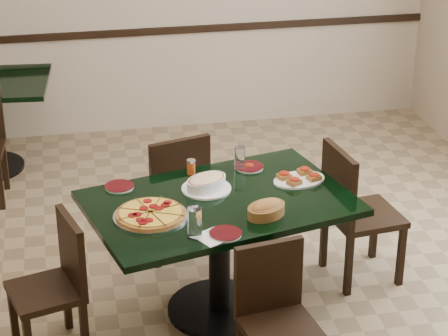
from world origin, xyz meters
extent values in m
plane|color=#88714E|center=(0.00, 0.00, 0.00)|extent=(5.50, 5.50, 0.00)
cube|color=black|center=(0.00, 2.73, 0.90)|extent=(5.00, 0.03, 0.06)
cube|color=black|center=(0.05, -0.24, 0.73)|extent=(1.65, 1.26, 0.04)
cylinder|color=black|center=(0.05, -0.24, 0.35)|extent=(0.13, 0.13, 0.71)
cylinder|color=black|center=(0.05, -0.24, 0.01)|extent=(0.63, 0.63, 0.03)
cube|color=black|center=(-0.13, 0.56, 0.42)|extent=(0.50, 0.50, 0.04)
cube|color=black|center=(-0.08, 0.38, 0.66)|extent=(0.40, 0.15, 0.44)
cube|color=black|center=(-0.01, 0.77, 0.20)|extent=(0.05, 0.05, 0.40)
cube|color=black|center=(0.09, 0.44, 0.20)|extent=(0.05, 0.05, 0.40)
cube|color=black|center=(-0.34, 0.68, 0.20)|extent=(0.05, 0.05, 0.40)
cube|color=black|center=(-0.25, 0.34, 0.20)|extent=(0.05, 0.05, 0.40)
cube|color=black|center=(0.22, -1.01, 0.38)|extent=(0.43, 0.43, 0.04)
cube|color=black|center=(0.19, -0.84, 0.60)|extent=(0.37, 0.10, 0.40)
cube|color=black|center=(1.02, -0.01, 0.43)|extent=(0.47, 0.47, 0.04)
cube|color=black|center=(0.83, -0.04, 0.68)|extent=(0.09, 0.42, 0.45)
cube|color=black|center=(1.22, -0.17, 0.21)|extent=(0.04, 0.04, 0.41)
cube|color=black|center=(0.86, -0.21, 0.21)|extent=(0.04, 0.04, 0.41)
cube|color=black|center=(1.18, 0.19, 0.21)|extent=(0.04, 0.04, 0.41)
cube|color=black|center=(0.82, 0.14, 0.21)|extent=(0.04, 0.04, 0.41)
cube|color=black|center=(-0.95, -0.42, 0.38)|extent=(0.46, 0.46, 0.04)
cube|color=black|center=(-0.79, -0.38, 0.60)|extent=(0.14, 0.37, 0.40)
cube|color=black|center=(-1.15, -0.32, 0.18)|extent=(0.05, 0.05, 0.36)
cube|color=black|center=(-0.85, -0.23, 0.18)|extent=(0.05, 0.05, 0.36)
cube|color=black|center=(-0.76, -0.53, 0.18)|extent=(0.05, 0.05, 0.36)
cube|color=black|center=(-1.27, 1.38, 0.19)|extent=(0.04, 0.04, 0.39)
cube|color=black|center=(-1.25, 1.72, 0.19)|extent=(0.04, 0.04, 0.39)
cylinder|color=silver|center=(-0.36, -0.36, 0.76)|extent=(0.41, 0.41, 0.01)
cylinder|color=#90571F|center=(-0.36, -0.36, 0.77)|extent=(0.38, 0.38, 0.02)
cylinder|color=gold|center=(-0.36, -0.36, 0.78)|extent=(0.34, 0.34, 0.01)
cylinder|color=silver|center=(0.00, -0.09, 0.76)|extent=(0.29, 0.29, 0.01)
ellipsoid|color=#CEB68E|center=(0.00, -0.09, 0.82)|extent=(0.28, 0.25, 0.04)
ellipsoid|color=olive|center=(0.27, -0.47, 0.81)|extent=(0.22, 0.18, 0.08)
cylinder|color=silver|center=(0.01, -0.64, 0.76)|extent=(0.17, 0.17, 0.01)
cylinder|color=#310306|center=(0.01, -0.64, 0.76)|extent=(0.17, 0.17, 0.00)
cylinder|color=silver|center=(0.32, 0.15, 0.76)|extent=(0.17, 0.17, 0.01)
cylinder|color=#310306|center=(0.32, 0.15, 0.76)|extent=(0.18, 0.18, 0.00)
ellipsoid|color=#A71C08|center=(0.32, 0.15, 0.77)|extent=(0.05, 0.05, 0.02)
cylinder|color=silver|center=(-0.49, 0.03, 0.76)|extent=(0.17, 0.17, 0.01)
cylinder|color=#310306|center=(-0.49, 0.03, 0.76)|extent=(0.17, 0.17, 0.00)
cube|color=white|center=(-0.06, -0.65, 0.75)|extent=(0.22, 0.22, 0.00)
cube|color=silver|center=(-0.04, -0.65, 0.76)|extent=(0.08, 0.14, 0.00)
cylinder|color=white|center=(0.26, 0.15, 0.82)|extent=(0.07, 0.07, 0.14)
cylinder|color=white|center=(-0.15, -0.63, 0.83)|extent=(0.08, 0.08, 0.17)
cylinder|color=#CA4215|center=(-0.05, 0.14, 0.79)|extent=(0.05, 0.05, 0.08)
cylinder|color=silver|center=(-0.05, 0.14, 0.83)|extent=(0.05, 0.05, 0.01)
camera|label=1|loc=(-0.79, -4.57, 3.00)|focal=70.00mm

